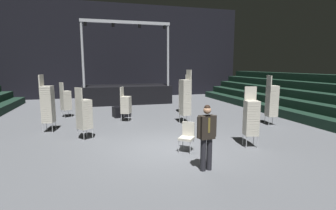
{
  "coord_description": "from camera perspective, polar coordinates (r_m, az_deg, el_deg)",
  "views": [
    {
      "loc": [
        -2.16,
        -8.11,
        2.76
      ],
      "look_at": [
        0.23,
        0.37,
        1.4
      ],
      "focal_mm": 27.48,
      "sensor_mm": 36.0,
      "label": 1
    }
  ],
  "objects": [
    {
      "name": "man_with_tie",
      "position": [
        6.81,
        8.59,
        -6.31
      ],
      "size": [
        0.57,
        0.26,
        1.76
      ],
      "rotation": [
        0.0,
        0.0,
        3.23
      ],
      "color": "black",
      "rests_on": "ground_plane"
    },
    {
      "name": "stage_riser",
      "position": [
        19.42,
        -9.27,
        2.64
      ],
      "size": [
        6.32,
        2.94,
        5.73
      ],
      "color": "black",
      "rests_on": "ground_plane"
    },
    {
      "name": "loose_chair_near_man",
      "position": [
        8.38,
        4.27,
        -6.66
      ],
      "size": [
        0.62,
        0.62,
        0.95
      ],
      "rotation": [
        0.0,
        0.0,
        2.47
      ],
      "color": "#B2B5BA",
      "rests_on": "ground_plane"
    },
    {
      "name": "ground_plane",
      "position": [
        8.86,
        -0.78,
        -9.74
      ],
      "size": [
        22.0,
        30.0,
        0.1
      ],
      "primitive_type": "cube",
      "color": "#515459"
    },
    {
      "name": "equipment_road_case",
      "position": [
        14.16,
        -10.24,
        -1.46
      ],
      "size": [
        1.01,
        0.79,
        0.56
      ],
      "primitive_type": "cube",
      "rotation": [
        0.0,
        0.0,
        0.22
      ],
      "color": "black",
      "rests_on": "ground_plane"
    },
    {
      "name": "chair_stack_front_right",
      "position": [
        12.26,
        3.84,
        1.81
      ],
      "size": [
        0.52,
        0.52,
        2.56
      ],
      "rotation": [
        0.0,
        0.0,
        1.77
      ],
      "color": "#B2B5BA",
      "rests_on": "ground_plane"
    },
    {
      "name": "chair_stack_mid_left",
      "position": [
        9.18,
        17.97,
        -2.55
      ],
      "size": [
        0.54,
        0.54,
        2.05
      ],
      "rotation": [
        0.0,
        0.0,
        2.89
      ],
      "color": "#B2B5BA",
      "rests_on": "ground_plane"
    },
    {
      "name": "chair_stack_rear_left",
      "position": [
        12.88,
        22.03,
        0.95
      ],
      "size": [
        0.5,
        0.5,
        2.31
      ],
      "rotation": [
        0.0,
        0.0,
        4.57
      ],
      "color": "#B2B5BA",
      "rests_on": "ground_plane"
    },
    {
      "name": "chair_stack_front_left",
      "position": [
        10.1,
        -18.13,
        -1.8
      ],
      "size": [
        0.62,
        0.62,
        1.96
      ],
      "rotation": [
        0.0,
        0.0,
        5.35
      ],
      "color": "#B2B5BA",
      "rests_on": "ground_plane"
    },
    {
      "name": "chair_stack_rear_right",
      "position": [
        15.22,
        3.31,
        2.53
      ],
      "size": [
        0.58,
        0.58,
        2.22
      ],
      "rotation": [
        0.0,
        0.0,
        1.17
      ],
      "color": "#B2B5BA",
      "rests_on": "ground_plane"
    },
    {
      "name": "chair_stack_mid_right",
      "position": [
        11.76,
        -25.15,
        0.28
      ],
      "size": [
        0.52,
        0.52,
        2.39
      ],
      "rotation": [
        0.0,
        0.0,
        4.5
      ],
      "color": "#B2B5BA",
      "rests_on": "ground_plane"
    },
    {
      "name": "arena_end_wall",
      "position": [
        23.25,
        -10.6,
        11.68
      ],
      "size": [
        22.0,
        0.3,
        8.0
      ],
      "primitive_type": "cube",
      "color": "black",
      "rests_on": "ground_plane"
    },
    {
      "name": "chair_stack_mid_centre",
      "position": [
        14.79,
        -21.76,
        1.08
      ],
      "size": [
        0.6,
        0.6,
        1.88
      ],
      "rotation": [
        0.0,
        0.0,
        5.24
      ],
      "color": "#B2B5BA",
      "rests_on": "ground_plane"
    },
    {
      "name": "chair_stack_rear_centre",
      "position": [
        12.91,
        -9.34,
        0.19
      ],
      "size": [
        0.59,
        0.59,
        1.71
      ],
      "rotation": [
        0.0,
        0.0,
        4.27
      ],
      "color": "#B2B5BA",
      "rests_on": "ground_plane"
    }
  ]
}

